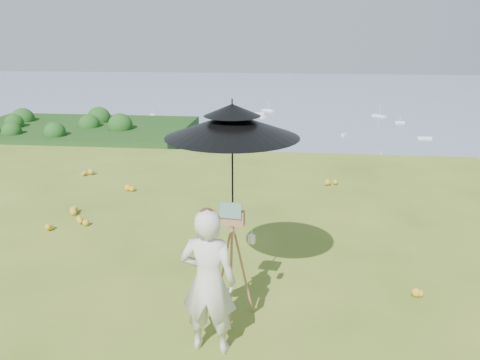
# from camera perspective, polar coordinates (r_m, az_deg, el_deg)

# --- Properties ---
(ground) EXTENTS (14.00, 14.00, 0.00)m
(ground) POSITION_cam_1_polar(r_m,az_deg,el_deg) (6.59, -13.86, -11.02)
(ground) COLOR #556F1F
(ground) RESTS_ON ground
(forest_slope) EXTENTS (140.00, 56.00, 22.00)m
(forest_slope) POSITION_cam_1_polar(r_m,az_deg,el_deg) (51.64, 2.70, -21.00)
(forest_slope) COLOR #143B10
(forest_slope) RESTS_ON bay_water
(shoreline_tier) EXTENTS (170.00, 28.00, 8.00)m
(shoreline_tier) POSITION_cam_1_polar(r_m,az_deg,el_deg) (89.43, 4.30, -8.53)
(shoreline_tier) COLOR #71685A
(shoreline_tier) RESTS_ON bay_water
(bay_water) EXTENTS (700.00, 700.00, 0.00)m
(bay_water) POSITION_cam_1_polar(r_m,az_deg,el_deg) (248.20, 5.77, 8.75)
(bay_water) COLOR #6F829F
(bay_water) RESTS_ON ground
(peninsula) EXTENTS (90.00, 60.00, 12.00)m
(peninsula) POSITION_cam_1_polar(r_m,az_deg,el_deg) (180.87, -19.22, 6.25)
(peninsula) COLOR #143B10
(peninsula) RESTS_ON bay_water
(slope_trees) EXTENTS (110.00, 50.00, 6.00)m
(slope_trees) POSITION_cam_1_polar(r_m,az_deg,el_deg) (44.32, 2.96, -6.67)
(slope_trees) COLOR #1D4C16
(slope_trees) RESTS_ON forest_slope
(harbor_town) EXTENTS (110.00, 22.00, 5.00)m
(harbor_town) POSITION_cam_1_polar(r_m,az_deg,el_deg) (86.79, 4.40, -4.67)
(harbor_town) COLOR silver
(harbor_town) RESTS_ON shoreline_tier
(moored_boats) EXTENTS (140.00, 140.00, 0.70)m
(moored_boats) POSITION_cam_1_polar(r_m,az_deg,el_deg) (171.04, 1.21, 5.03)
(moored_boats) COLOR white
(moored_boats) RESTS_ON bay_water
(wildflowers) EXTENTS (10.00, 10.50, 0.12)m
(wildflowers) POSITION_cam_1_polar(r_m,az_deg,el_deg) (6.77, -13.18, -9.59)
(wildflowers) COLOR gold
(wildflowers) RESTS_ON ground
(painter) EXTENTS (0.59, 0.41, 1.53)m
(painter) POSITION_cam_1_polar(r_m,az_deg,el_deg) (4.68, -3.87, -12.27)
(painter) COLOR beige
(painter) RESTS_ON ground
(field_easel) EXTENTS (0.60, 0.60, 1.40)m
(field_easel) POSITION_cam_1_polar(r_m,az_deg,el_deg) (5.20, -0.94, -9.80)
(field_easel) COLOR #A76846
(field_easel) RESTS_ON ground
(sun_umbrella) EXTENTS (1.61, 1.61, 1.31)m
(sun_umbrella) POSITION_cam_1_polar(r_m,az_deg,el_deg) (4.83, -0.93, 2.14)
(sun_umbrella) COLOR black
(sun_umbrella) RESTS_ON field_easel
(painter_cap) EXTENTS (0.19, 0.22, 0.10)m
(painter_cap) POSITION_cam_1_polar(r_m,az_deg,el_deg) (4.37, -4.06, -4.00)
(painter_cap) COLOR #CE7182
(painter_cap) RESTS_ON painter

